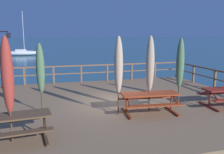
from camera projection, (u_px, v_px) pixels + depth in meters
The scene contains 12 objects.
ground_plane at pixel (117, 119), 10.85m from camera, with size 600.00×600.00×0.00m, color #2D5B6B.
wooden_deck at pixel (117, 110), 10.78m from camera, with size 12.10×10.18×0.78m, color #846647.
railing_waterside_far at pixel (94, 70), 15.27m from camera, with size 11.90×0.10×1.09m.
picnic_table_mid_left at pixel (149, 98), 9.18m from camera, with size 2.28×1.59×0.78m.
picnic_table_mid_centre at pixel (14, 122), 6.68m from camera, with size 2.12×1.59×0.78m.
patio_umbrella_tall_back_right at pixel (150, 64), 9.03m from camera, with size 0.32×0.32×2.94m.
patio_umbrella_short_front at pixel (7, 76), 6.43m from camera, with size 0.32×0.32×2.95m.
patio_umbrella_tall_front at pixel (119, 65), 8.71m from camera, with size 0.32×0.32×2.93m.
patio_umbrella_short_back at pixel (180, 63), 9.74m from camera, with size 0.32×0.32×2.84m.
patio_umbrella_short_mid at pixel (40, 69), 9.03m from camera, with size 0.32×0.32×2.66m.
lamp_post_hooked at pixel (3, 50), 13.08m from camera, with size 0.66×0.34×3.20m.
sailboat_distant at pixel (23, 53), 43.06m from camera, with size 6.08×1.98×7.72m.
Camera 1 is at (-2.98, -9.92, 3.75)m, focal length 38.57 mm.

